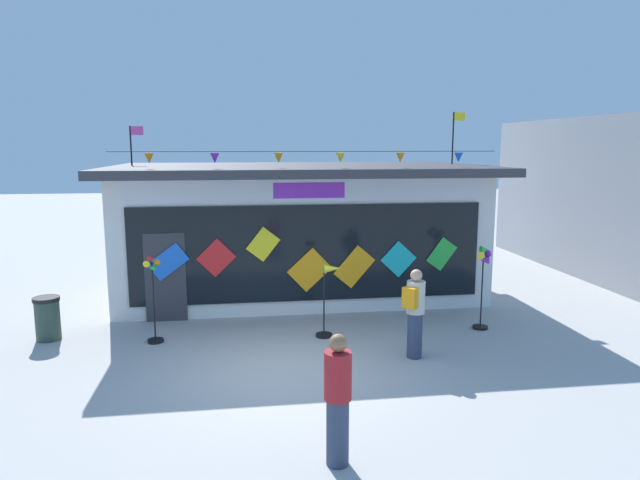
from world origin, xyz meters
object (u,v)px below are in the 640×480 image
person_near_camera (415,312)px  person_mid_plaza (338,399)px  kite_shop_building (299,228)px  wind_spinner_far_left (153,294)px  wind_spinner_center_left (483,275)px  wind_spinner_left (329,295)px  trash_bin (48,318)px

person_near_camera → person_mid_plaza: (-2.02, -3.34, -0.03)m
kite_shop_building → wind_spinner_far_left: (-3.29, -3.70, -0.74)m
wind_spinner_center_left → wind_spinner_far_left: bearing=179.1°
kite_shop_building → wind_spinner_far_left: kite_shop_building is taller
wind_spinner_left → person_mid_plaza: bearing=-97.6°
wind_spinner_left → person_mid_plaza: 4.80m
wind_spinner_far_left → person_near_camera: (4.89, -1.53, -0.11)m
wind_spinner_far_left → person_near_camera: bearing=-17.4°
person_near_camera → kite_shop_building: bearing=-25.1°
person_mid_plaza → kite_shop_building: bearing=-132.4°
kite_shop_building → wind_spinner_center_left: (3.54, -3.81, -0.53)m
kite_shop_building → trash_bin: kite_shop_building is taller
wind_spinner_left → person_near_camera: person_near_camera is taller
person_near_camera → wind_spinner_far_left: bearing=30.6°
kite_shop_building → trash_bin: (-5.47, -3.21, -1.28)m
person_near_camera → wind_spinner_left: bearing=2.4°
wind_spinner_far_left → person_near_camera: wind_spinner_far_left is taller
wind_spinner_center_left → kite_shop_building: bearing=132.9°
wind_spinner_left → trash_bin: wind_spinner_left is taller
kite_shop_building → wind_spinner_center_left: kite_shop_building is taller
kite_shop_building → person_near_camera: size_ratio=5.58×
person_near_camera → person_mid_plaza: bearing=106.9°
wind_spinner_far_left → wind_spinner_left: 3.51m
person_near_camera → trash_bin: bearing=32.0°
person_near_camera → wind_spinner_center_left: bearing=-95.8°
wind_spinner_far_left → wind_spinner_center_left: bearing=-0.9°
wind_spinner_left → wind_spinner_center_left: bearing=0.2°
wind_spinner_left → person_mid_plaza: size_ratio=0.91×
kite_shop_building → trash_bin: bearing=-149.6°
kite_shop_building → person_mid_plaza: (-0.43, -8.58, -0.88)m
person_near_camera → trash_bin: (-7.06, 2.03, -0.44)m
kite_shop_building → person_near_camera: kite_shop_building is taller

